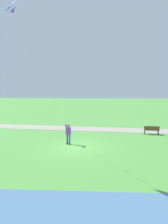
{
  "coord_description": "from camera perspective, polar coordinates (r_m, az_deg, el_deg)",
  "views": [
    {
      "loc": [
        17.38,
        1.57,
        5.12
      ],
      "look_at": [
        -0.29,
        0.65,
        2.82
      ],
      "focal_mm": 34.87,
      "sensor_mm": 36.0,
      "label": 1
    }
  ],
  "objects": [
    {
      "name": "park_bench_near_walkway",
      "position": [
        23.17,
        17.29,
        -4.4
      ],
      "size": [
        0.59,
        1.54,
        0.88
      ],
      "color": "brown",
      "rests_on": "ground"
    },
    {
      "name": "flying_kite",
      "position": [
        14.62,
        -17.3,
        24.47
      ],
      "size": [
        5.17,
        2.8,
        8.21
      ],
      "color": "blue"
    },
    {
      "name": "walkway_path",
      "position": [
        24.73,
        3.92,
        -4.54
      ],
      "size": [
        5.6,
        32.08,
        0.02
      ],
      "primitive_type": "cube",
      "rotation": [
        0.0,
        0.0,
        -0.1
      ],
      "color": "gray",
      "rests_on": "ground"
    },
    {
      "name": "ground_plane",
      "position": [
        18.18,
        -2.12,
        -8.95
      ],
      "size": [
        120.0,
        120.0,
        0.0
      ],
      "primitive_type": "plane",
      "color": "#4C8E3D"
    },
    {
      "name": "person_kite_flyer",
      "position": [
        18.54,
        -4.17,
        -5.3
      ],
      "size": [
        0.63,
        0.51,
        1.83
      ],
      "color": "#232328",
      "rests_on": "ground"
    }
  ]
}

